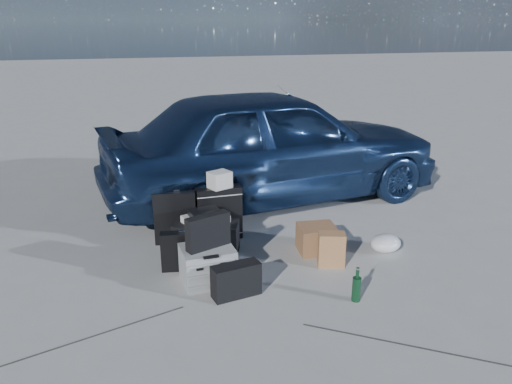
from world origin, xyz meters
TOP-DOWN VIEW (x-y plane):
  - ground at (0.00, 0.00)m, footprint 60.00×60.00m
  - car at (0.88, 2.20)m, footprint 4.72×2.45m
  - pelican_case at (-0.37, 0.16)m, footprint 0.50×0.42m
  - laptop_bag at (-0.36, 0.17)m, footprint 0.43×0.25m
  - briefcase at (-0.52, 0.46)m, footprint 0.51×0.18m
  - suitcase_left at (-0.56, 1.12)m, footprint 0.47×0.24m
  - suitcase_right at (-0.08, 1.11)m, footprint 0.50×0.19m
  - white_carton at (-0.06, 1.09)m, footprint 0.28×0.25m
  - duffel_bag at (-0.28, 0.77)m, footprint 0.73×0.50m
  - flat_box_white at (-0.28, 0.79)m, footprint 0.50×0.44m
  - flat_box_black at (-0.29, 0.79)m, footprint 0.34×0.26m
  - kraft_bag at (0.87, 0.16)m, footprint 0.29×0.22m
  - cardboard_box at (0.85, 0.50)m, footprint 0.41×0.37m
  - plastic_bag at (1.55, 0.30)m, footprint 0.40×0.36m
  - messenger_bag at (-0.17, -0.16)m, footprint 0.45×0.24m
  - green_bottle at (0.81, -0.52)m, footprint 0.08×0.08m

SIDE VIEW (x-z plane):
  - ground at x=0.00m, z-range 0.00..0.00m
  - plastic_bag at x=1.55m, z-range 0.00..0.19m
  - cardboard_box at x=0.85m, z-range 0.00..0.29m
  - messenger_bag at x=-0.17m, z-range 0.00..0.30m
  - green_bottle at x=0.81m, z-range 0.00..0.30m
  - duffel_bag at x=-0.28m, z-range 0.00..0.33m
  - pelican_case at x=-0.37m, z-range 0.00..0.34m
  - kraft_bag at x=0.87m, z-range 0.00..0.35m
  - briefcase at x=-0.52m, z-range 0.00..0.39m
  - suitcase_left at x=-0.56m, z-range 0.00..0.59m
  - suitcase_right at x=-0.08m, z-range 0.00..0.60m
  - flat_box_white at x=-0.28m, z-range 0.33..0.41m
  - flat_box_black at x=-0.29m, z-range 0.41..0.47m
  - laptop_bag at x=-0.36m, z-range 0.34..0.66m
  - white_carton at x=-0.06m, z-range 0.60..0.78m
  - car at x=0.88m, z-range 0.00..1.53m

